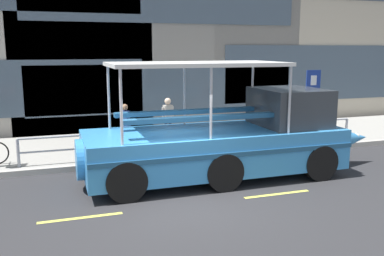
# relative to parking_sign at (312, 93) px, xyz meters

# --- Properties ---
(ground_plane) EXTENTS (120.00, 120.00, 0.00)m
(ground_plane) POSITION_rel_parking_sign_xyz_m (-6.39, -3.94, -1.98)
(ground_plane) COLOR #2B2B2D
(sidewalk) EXTENTS (32.00, 4.80, 0.18)m
(sidewalk) POSITION_rel_parking_sign_xyz_m (-6.39, 1.66, -1.89)
(sidewalk) COLOR #99968E
(sidewalk) RESTS_ON ground_plane
(curb_edge) EXTENTS (32.00, 0.18, 0.18)m
(curb_edge) POSITION_rel_parking_sign_xyz_m (-6.39, -0.83, -1.89)
(curb_edge) COLOR #B2ADA3
(curb_edge) RESTS_ON ground_plane
(lane_centreline) EXTENTS (25.80, 0.12, 0.01)m
(lane_centreline) POSITION_rel_parking_sign_xyz_m (-6.39, -4.54, -1.98)
(lane_centreline) COLOR #DBD64C
(lane_centreline) RESTS_ON ground_plane
(curb_guardrail) EXTENTS (11.60, 0.09, 0.87)m
(curb_guardrail) POSITION_rel_parking_sign_xyz_m (-4.51, -0.49, -1.22)
(curb_guardrail) COLOR #9EA0A8
(curb_guardrail) RESTS_ON sidewalk
(parking_sign) EXTENTS (0.60, 0.12, 2.66)m
(parking_sign) POSITION_rel_parking_sign_xyz_m (0.00, 0.00, 0.00)
(parking_sign) COLOR #4C4F54
(parking_sign) RESTS_ON sidewalk
(duck_tour_boat) EXTENTS (8.97, 2.57, 3.25)m
(duck_tour_boat) POSITION_rel_parking_sign_xyz_m (-4.46, -2.73, -0.92)
(duck_tour_boat) COLOR #388CD1
(duck_tour_boat) RESTS_ON ground_plane
(pedestrian_near_bow) EXTENTS (0.42, 0.24, 1.51)m
(pedestrian_near_bow) POSITION_rel_parking_sign_xyz_m (-1.31, 0.88, -0.89)
(pedestrian_near_bow) COLOR #47423D
(pedestrian_near_bow) RESTS_ON sidewalk
(pedestrian_mid_left) EXTENTS (0.47, 0.27, 1.70)m
(pedestrian_mid_left) POSITION_rel_parking_sign_xyz_m (-5.32, 0.99, -0.78)
(pedestrian_mid_left) COLOR #1E2338
(pedestrian_mid_left) RESTS_ON sidewalk
(pedestrian_mid_right) EXTENTS (0.32, 0.37, 1.56)m
(pedestrian_mid_right) POSITION_rel_parking_sign_xyz_m (-6.88, 0.86, -0.86)
(pedestrian_mid_right) COLOR #1E2338
(pedestrian_mid_right) RESTS_ON sidewalk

